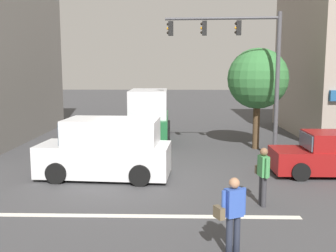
{
  "coord_description": "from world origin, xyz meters",
  "views": [
    {
      "loc": [
        1.27,
        -13.35,
        3.83
      ],
      "look_at": [
        0.89,
        2.0,
        1.6
      ],
      "focal_mm": 42.0,
      "sensor_mm": 36.0,
      "label": 1
    }
  ],
  "objects_px": {
    "box_truck_parked_curbside": "(149,117)",
    "van_approaching_near": "(107,150)",
    "traffic_light_mast": "(247,58)",
    "street_tree": "(258,79)",
    "sedan_crossing_leftbound": "(330,156)",
    "pedestrian_mid_crossing": "(263,173)",
    "pedestrian_foreground_with_bag": "(232,212)"
  },
  "relations": [
    {
      "from": "box_truck_parked_curbside",
      "to": "van_approaching_near",
      "type": "relative_size",
      "value": 1.19
    },
    {
      "from": "traffic_light_mast",
      "to": "van_approaching_near",
      "type": "height_order",
      "value": "traffic_light_mast"
    },
    {
      "from": "box_truck_parked_curbside",
      "to": "traffic_light_mast",
      "type": "bearing_deg",
      "value": -41.17
    },
    {
      "from": "street_tree",
      "to": "sedan_crossing_leftbound",
      "type": "relative_size",
      "value": 1.18
    },
    {
      "from": "traffic_light_mast",
      "to": "van_approaching_near",
      "type": "bearing_deg",
      "value": -147.47
    },
    {
      "from": "street_tree",
      "to": "sedan_crossing_leftbound",
      "type": "bearing_deg",
      "value": -69.69
    },
    {
      "from": "traffic_light_mast",
      "to": "pedestrian_mid_crossing",
      "type": "xyz_separation_m",
      "value": [
        -0.54,
        -6.25,
        -3.35
      ]
    },
    {
      "from": "sedan_crossing_leftbound",
      "to": "van_approaching_near",
      "type": "bearing_deg",
      "value": -175.94
    },
    {
      "from": "van_approaching_near",
      "to": "sedan_crossing_leftbound",
      "type": "height_order",
      "value": "van_approaching_near"
    },
    {
      "from": "street_tree",
      "to": "van_approaching_near",
      "type": "relative_size",
      "value": 1.02
    },
    {
      "from": "box_truck_parked_curbside",
      "to": "van_approaching_near",
      "type": "bearing_deg",
      "value": -97.44
    },
    {
      "from": "street_tree",
      "to": "box_truck_parked_curbside",
      "type": "relative_size",
      "value": 0.86
    },
    {
      "from": "sedan_crossing_leftbound",
      "to": "box_truck_parked_curbside",
      "type": "bearing_deg",
      "value": 136.14
    },
    {
      "from": "pedestrian_foreground_with_bag",
      "to": "pedestrian_mid_crossing",
      "type": "xyz_separation_m",
      "value": [
        1.27,
        3.08,
        0.0
      ]
    },
    {
      "from": "pedestrian_mid_crossing",
      "to": "sedan_crossing_leftbound",
      "type": "bearing_deg",
      "value": 46.84
    },
    {
      "from": "sedan_crossing_leftbound",
      "to": "street_tree",
      "type": "bearing_deg",
      "value": 110.31
    },
    {
      "from": "van_approaching_near",
      "to": "pedestrian_foreground_with_bag",
      "type": "distance_m",
      "value": 6.9
    },
    {
      "from": "pedestrian_mid_crossing",
      "to": "street_tree",
      "type": "bearing_deg",
      "value": 80.24
    },
    {
      "from": "street_tree",
      "to": "traffic_light_mast",
      "type": "bearing_deg",
      "value": -114.88
    },
    {
      "from": "pedestrian_mid_crossing",
      "to": "pedestrian_foreground_with_bag",
      "type": "bearing_deg",
      "value": -112.45
    },
    {
      "from": "street_tree",
      "to": "pedestrian_mid_crossing",
      "type": "relative_size",
      "value": 2.89
    },
    {
      "from": "box_truck_parked_curbside",
      "to": "pedestrian_mid_crossing",
      "type": "distance_m",
      "value": 10.9
    },
    {
      "from": "traffic_light_mast",
      "to": "pedestrian_foreground_with_bag",
      "type": "relative_size",
      "value": 3.71
    },
    {
      "from": "van_approaching_near",
      "to": "pedestrian_foreground_with_bag",
      "type": "relative_size",
      "value": 2.83
    },
    {
      "from": "box_truck_parked_curbside",
      "to": "van_approaching_near",
      "type": "xyz_separation_m",
      "value": [
        -0.96,
        -7.38,
        -0.25
      ]
    },
    {
      "from": "pedestrian_foreground_with_bag",
      "to": "traffic_light_mast",
      "type": "bearing_deg",
      "value": 79.02
    },
    {
      "from": "pedestrian_foreground_with_bag",
      "to": "pedestrian_mid_crossing",
      "type": "bearing_deg",
      "value": 67.55
    },
    {
      "from": "van_approaching_near",
      "to": "sedan_crossing_leftbound",
      "type": "distance_m",
      "value": 8.07
    },
    {
      "from": "traffic_light_mast",
      "to": "box_truck_parked_curbside",
      "type": "xyz_separation_m",
      "value": [
        -4.47,
        3.91,
        -3.05
      ]
    },
    {
      "from": "street_tree",
      "to": "pedestrian_foreground_with_bag",
      "type": "height_order",
      "value": "street_tree"
    },
    {
      "from": "box_truck_parked_curbside",
      "to": "sedan_crossing_leftbound",
      "type": "xyz_separation_m",
      "value": [
        7.08,
        -6.81,
        -0.54
      ]
    },
    {
      "from": "sedan_crossing_leftbound",
      "to": "pedestrian_foreground_with_bag",
      "type": "bearing_deg",
      "value": -124.47
    }
  ]
}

